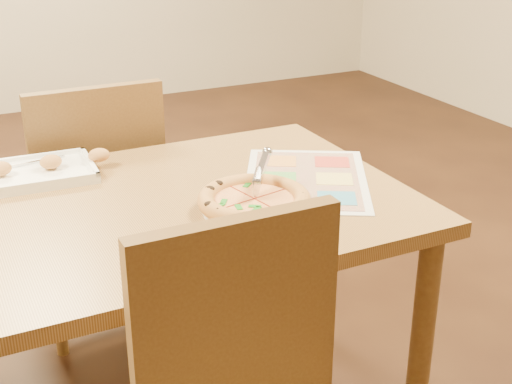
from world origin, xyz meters
name	(u,v)px	position (x,y,z in m)	size (l,w,h in m)	color
dining_table	(153,236)	(0.00, 0.00, 0.63)	(1.30, 0.85, 0.72)	olive
chair_far	(95,181)	(0.00, 0.60, 0.57)	(0.42, 0.42, 0.47)	brown
plate	(256,208)	(0.22, -0.14, 0.73)	(0.26, 0.26, 0.01)	white
pizza	(254,200)	(0.22, -0.14, 0.75)	(0.28, 0.28, 0.04)	#C38B42
pizza_cutter	(261,171)	(0.25, -0.10, 0.80)	(0.10, 0.12, 0.09)	silver
appetizer_tray	(37,172)	(-0.22, 0.31, 0.74)	(0.38, 0.24, 0.06)	white
menu	(306,179)	(0.43, -0.02, 0.72)	(0.32, 0.45, 0.01)	silver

